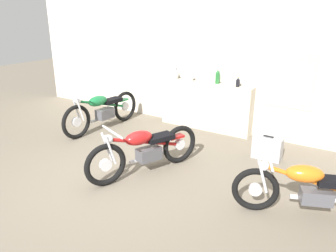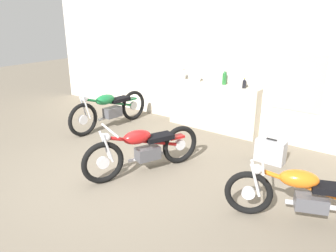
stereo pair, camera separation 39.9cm
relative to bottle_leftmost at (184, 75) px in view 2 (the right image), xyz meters
The scene contains 11 objects.
ground_plane 3.28m from the bottle_leftmost, 78.31° to the right, with size 24.00×24.00×0.00m, color #706656.
wall_back 0.71m from the bottle_leftmost, 17.85° to the left, with size 10.00×0.07×2.80m.
sill_counter 0.97m from the bottle_leftmost, ahead, with size 2.10×0.28×1.04m.
bottle_leftmost is the anchor object (origin of this frame).
bottle_left_center 0.40m from the bottle_leftmost, ahead, with size 0.06×0.06×0.20m.
bottle_center 0.97m from the bottle_leftmost, ahead, with size 0.09×0.09×0.32m.
bottle_right_center 1.45m from the bottle_leftmost, ahead, with size 0.08×0.08×0.20m.
motorcycle_orange 4.09m from the bottle_leftmost, 33.69° to the right, with size 1.86×0.92×0.77m.
motorcycle_green 1.82m from the bottle_leftmost, 134.07° to the right, with size 0.64×2.15×0.91m.
motorcycle_red 2.67m from the bottle_leftmost, 70.01° to the right, with size 0.95×1.93×0.85m.
hard_case_silver 2.69m from the bottle_leftmost, 18.82° to the right, with size 0.50×0.24×0.44m.
Camera 2 is at (3.46, -3.03, 2.51)m, focal length 35.00 mm.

